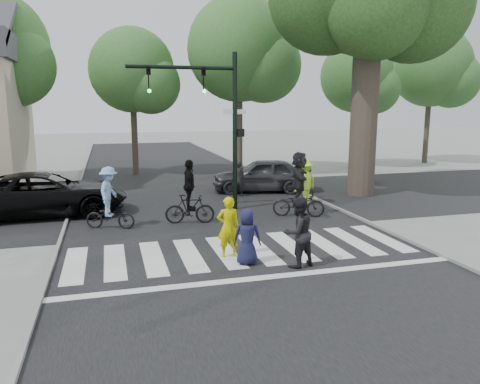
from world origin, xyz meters
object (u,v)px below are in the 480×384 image
object	(u,v)px
pedestrian_adult	(298,232)
pedestrian_child	(247,237)
car_grey	(262,175)
cyclist_left	(109,202)
car_suv	(45,194)
traffic_signal	(213,109)
cyclist_mid	(190,198)
pedestrian_woman	(228,227)
cyclist_right	(299,188)

from	to	relation	value
pedestrian_adult	pedestrian_child	bearing A→B (deg)	-40.70
pedestrian_child	car_grey	size ratio (longest dim) A/B	0.31
cyclist_left	car_suv	distance (m)	3.45
traffic_signal	pedestrian_child	distance (m)	7.12
pedestrian_adult	cyclist_mid	xyz separation A→B (m)	(-1.88, 5.12, 0.01)
pedestrian_child	cyclist_left	xyz separation A→B (m)	(-3.37, 4.62, 0.17)
cyclist_left	pedestrian_child	bearing A→B (deg)	-53.87
car_suv	cyclist_mid	bearing A→B (deg)	-119.71
pedestrian_woman	cyclist_right	xyz separation A→B (m)	(3.63, 3.78, 0.24)
cyclist_mid	cyclist_left	bearing A→B (deg)	179.59
pedestrian_child	cyclist_mid	xyz separation A→B (m)	(-0.71, 4.60, 0.19)
traffic_signal	pedestrian_woman	distance (m)	6.47
pedestrian_woman	car_grey	size ratio (longest dim) A/B	0.36
cyclist_left	cyclist_right	world-z (taller)	cyclist_right
pedestrian_adult	cyclist_left	xyz separation A→B (m)	(-4.55, 5.14, 0.00)
cyclist_right	car_suv	xyz separation A→B (m)	(-8.96, 2.70, -0.26)
pedestrian_adult	cyclist_left	bearing A→B (deg)	-65.34
pedestrian_adult	car_suv	size ratio (longest dim) A/B	0.31
pedestrian_woman	car_grey	bearing A→B (deg)	-109.68
cyclist_left	car_suv	world-z (taller)	cyclist_left
cyclist_right	pedestrian_adult	bearing A→B (deg)	-113.05
cyclist_right	car_grey	size ratio (longest dim) A/B	0.52
traffic_signal	pedestrian_woman	xyz separation A→B (m)	(-0.87, -5.62, -3.07)
cyclist_right	car_grey	xyz separation A→B (m)	(0.30, 5.18, -0.28)
pedestrian_woman	car_grey	distance (m)	9.78
traffic_signal	cyclist_left	world-z (taller)	traffic_signal
pedestrian_child	car_suv	size ratio (longest dim) A/B	0.25
pedestrian_adult	cyclist_right	distance (m)	5.46
pedestrian_woman	cyclist_mid	world-z (taller)	cyclist_mid
traffic_signal	pedestrian_child	xyz separation A→B (m)	(-0.55, -6.35, -3.17)
pedestrian_child	car_grey	bearing A→B (deg)	-92.86
car_suv	pedestrian_adult	bearing A→B (deg)	-140.44
pedestrian_woman	cyclist_left	size ratio (longest dim) A/B	0.80
traffic_signal	pedestrian_woman	size ratio (longest dim) A/B	3.60
cyclist_mid	cyclist_right	distance (m)	4.03
pedestrian_woman	pedestrian_adult	bearing A→B (deg)	144.20
traffic_signal	cyclist_right	world-z (taller)	traffic_signal
pedestrian_woman	pedestrian_adult	distance (m)	1.95
cyclist_right	cyclist_left	bearing A→B (deg)	179.03
cyclist_mid	car_grey	xyz separation A→B (m)	(4.32, 5.09, -0.12)
cyclist_mid	car_suv	bearing A→B (deg)	152.19
pedestrian_adult	car_grey	distance (m)	10.49
cyclist_left	car_grey	distance (m)	8.63
cyclist_mid	car_suv	world-z (taller)	cyclist_mid
cyclist_mid	pedestrian_adult	bearing A→B (deg)	-69.80
traffic_signal	pedestrian_child	bearing A→B (deg)	-94.95
cyclist_right	pedestrian_child	bearing A→B (deg)	-126.36
cyclist_right	car_grey	world-z (taller)	cyclist_right
pedestrian_child	cyclist_mid	bearing A→B (deg)	-63.68
pedestrian_adult	cyclist_left	world-z (taller)	cyclist_left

